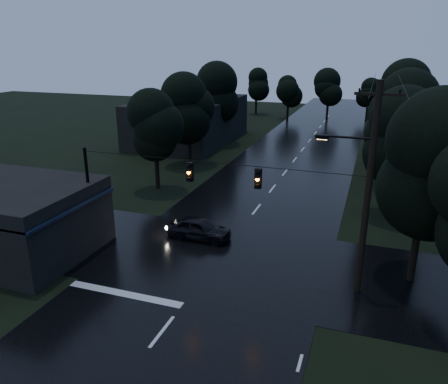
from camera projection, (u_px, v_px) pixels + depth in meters
The scene contains 15 objects.
main_road at pixel (285, 173), 40.53m from camera, with size 12.00×120.00×0.02m, color black.
cross_street at pixel (219, 258), 24.45m from camera, with size 60.00×9.00×0.02m, color black.
building_far_left at pixel (189, 121), 53.03m from camera, with size 10.00×16.00×5.00m, color black.
utility_pole_main at pixel (366, 188), 19.55m from camera, with size 3.50×0.30×10.00m.
utility_pole_far at pixel (384, 143), 34.91m from camera, with size 2.00×0.30×7.50m.
anchor_pole_left at pixel (90, 199), 24.93m from camera, with size 0.18×0.18×6.00m, color black.
span_signals at pixel (222, 174), 21.68m from camera, with size 15.00×0.37×1.12m.
tree_corner_near at pixel (428, 166), 20.29m from camera, with size 4.48×4.48×9.44m.
tree_left_a at pixel (155, 126), 34.50m from camera, with size 3.92×3.92×8.26m.
tree_left_b at pixel (188, 107), 41.71m from camera, with size 4.20×4.20×8.85m.
tree_left_c at pixel (218, 92), 50.71m from camera, with size 4.48×4.48×9.44m.
tree_right_a at pixel (398, 136), 28.76m from camera, with size 4.20×4.20×8.85m.
tree_right_b at pixel (404, 113), 35.60m from camera, with size 4.48×4.48×9.44m.
tree_right_c at pixel (407, 96), 44.23m from camera, with size 4.76×4.76×10.03m.
car at pixel (199, 228), 26.71m from camera, with size 1.59×3.95×1.35m, color black.
Camera 1 is at (7.49, -8.62, 11.41)m, focal length 35.00 mm.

